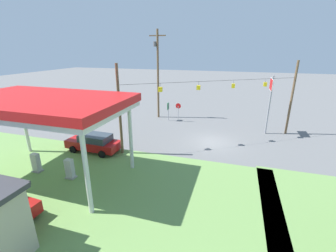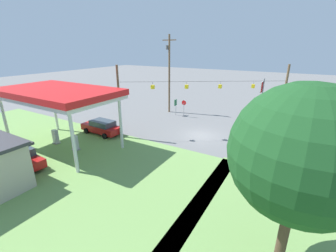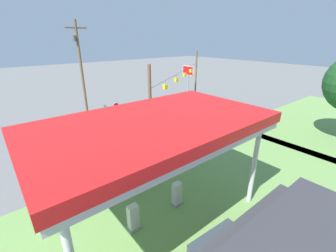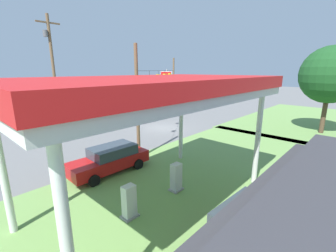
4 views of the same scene
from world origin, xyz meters
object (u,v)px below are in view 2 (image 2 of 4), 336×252
utility_pole_main (169,71)px  stop_sign_overhead (261,95)px  fuel_pump_far (56,137)px  route_sign (176,104)px  gas_station_canopy (57,94)px  fuel_pump_near (75,143)px  car_at_pumps_front (102,127)px  car_at_pumps_rear (20,157)px  tree_west_verge (301,154)px  stop_sign_roadside (184,105)px

utility_pole_main → stop_sign_overhead: bearing=169.2°
fuel_pump_far → route_sign: route_sign is taller
fuel_pump_far → stop_sign_overhead: size_ratio=0.24×
stop_sign_overhead → gas_station_canopy: bearing=41.5°
fuel_pump_near → utility_pole_main: 17.82m
fuel_pump_near → car_at_pumps_front: car_at_pumps_front is taller
car_at_pumps_rear → tree_west_verge: (-19.93, -0.94, 4.97)m
gas_station_canopy → stop_sign_roadside: gas_station_canopy is taller
fuel_pump_far → route_sign: size_ratio=0.64×
stop_sign_roadside → tree_west_verge: (-14.65, 19.33, 4.03)m
tree_west_verge → stop_sign_overhead: bearing=-77.0°
route_sign → tree_west_verge: (-16.01, 19.34, 4.14)m
fuel_pump_near → route_sign: 16.00m
fuel_pump_near → stop_sign_roadside: bearing=-104.5°
fuel_pump_near → fuel_pump_far: same height
stop_sign_roadside → route_sign: stop_sign_roadside is taller
stop_sign_overhead → car_at_pumps_front: bearing=31.9°
gas_station_canopy → tree_west_verge: (-20.28, 3.60, 0.35)m
fuel_pump_near → route_sign: route_sign is taller
gas_station_canopy → tree_west_verge: size_ratio=1.38×
gas_station_canopy → utility_pole_main: utility_pole_main is taller
tree_west_verge → utility_pole_main: bearing=-49.0°
gas_station_canopy → utility_pole_main: 17.08m
fuel_pump_near → stop_sign_overhead: size_ratio=0.24×
route_sign → utility_pole_main: utility_pole_main is taller
fuel_pump_near → tree_west_verge: 19.74m
stop_sign_roadside → gas_station_canopy: bearing=-109.7°
fuel_pump_near → utility_pole_main: (-0.89, -16.88, 5.64)m
route_sign → tree_west_verge: bearing=129.6°
route_sign → gas_station_canopy: bearing=74.8°
car_at_pumps_front → gas_station_canopy: bearing=85.3°
car_at_pumps_front → car_at_pumps_rear: bearing=90.6°
stop_sign_roadside → fuel_pump_far: bearing=-114.6°
gas_station_canopy → fuel_pump_near: bearing=-179.9°
route_sign → car_at_pumps_front: bearing=71.4°
car_at_pumps_front → stop_sign_overhead: 18.81m
car_at_pumps_rear → utility_pole_main: bearing=87.8°
gas_station_canopy → car_at_pumps_rear: size_ratio=2.48×
car_at_pumps_rear → stop_sign_overhead: bearing=53.4°
fuel_pump_near → tree_west_verge: (-18.72, 3.60, 5.12)m
gas_station_canopy → fuel_pump_near: gas_station_canopy is taller
car_at_pumps_rear → tree_west_verge: size_ratio=0.56×
gas_station_canopy → route_sign: 16.74m
utility_pole_main → car_at_pumps_front: bearing=81.0°
car_at_pumps_rear → route_sign: bearing=82.5°
fuel_pump_near → stop_sign_overhead: 20.78m
fuel_pump_near → car_at_pumps_front: 4.67m
utility_pole_main → car_at_pumps_rear: bearing=84.4°
car_at_pumps_front → tree_west_verge: (-19.79, 8.14, 4.97)m
tree_west_verge → car_at_pumps_rear: bearing=2.7°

